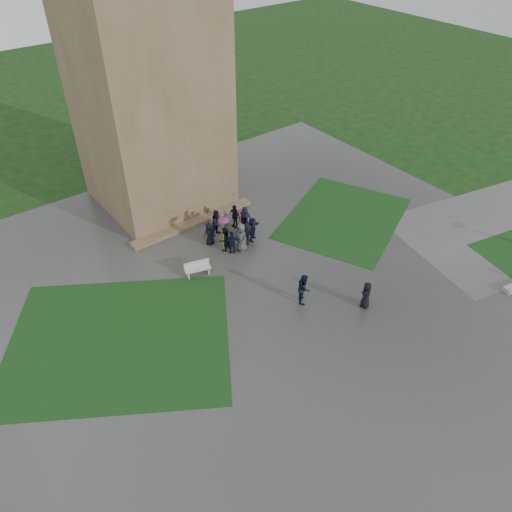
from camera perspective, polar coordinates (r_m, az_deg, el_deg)
ground at (r=27.09m, az=4.78°, el=-6.47°), size 120.00×120.00×0.00m
plaza at (r=28.17m, az=2.11°, el=-4.20°), size 34.00×34.00×0.02m
lawn_inset_left at (r=26.54m, az=-15.37°, el=-9.20°), size 14.10×13.46×0.01m
lawn_inset_right at (r=34.62m, az=9.97°, el=4.29°), size 11.12×10.15×0.01m
tower at (r=33.43m, az=-12.57°, el=19.92°), size 8.00×8.00×18.00m
tower_plinth at (r=33.72m, az=-7.13°, el=3.82°), size 9.00×0.80×0.22m
bench at (r=29.25m, az=-6.70°, el=-1.40°), size 1.59×0.87×0.88m
visitor_cluster at (r=31.34m, az=-2.56°, el=3.52°), size 3.76×3.40×2.66m
pedestrian_mid at (r=27.19m, az=5.50°, el=-3.68°), size 0.94×0.99×1.80m
pedestrian_near at (r=27.45m, az=12.49°, el=-4.37°), size 0.92×0.77×1.61m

